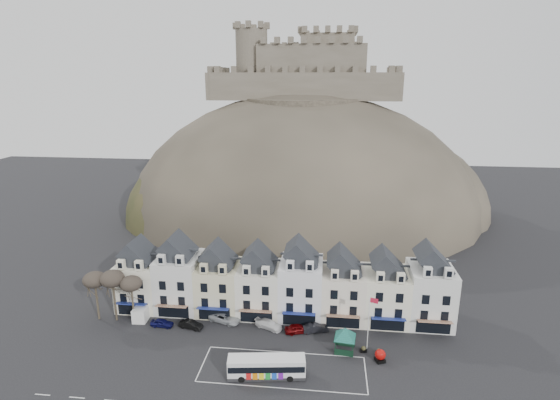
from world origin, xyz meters
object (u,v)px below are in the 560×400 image
(bus_shelter, at_px, (345,333))
(white_van, at_px, (143,310))
(car_charcoal, at_px, (315,328))
(car_silver, at_px, (225,318))
(red_buoy, at_px, (380,355))
(flagpole, at_px, (369,319))
(car_black, at_px, (191,325))
(bus, at_px, (266,366))
(car_white, at_px, (269,324))
(car_maroon, at_px, (298,329))
(car_navy, at_px, (162,323))

(bus_shelter, distance_m, white_van, 32.96)
(car_charcoal, bearing_deg, car_silver, 68.07)
(red_buoy, relative_size, flagpole, 0.21)
(car_black, bearing_deg, white_van, 86.89)
(flagpole, xyz_separation_m, car_silver, (-22.17, 4.88, -4.13))
(bus, bearing_deg, car_white, 88.85)
(car_silver, height_order, car_maroon, car_silver)
(bus_shelter, height_order, white_van, bus_shelter)
(white_van, distance_m, car_white, 20.85)
(bus_shelter, height_order, car_black, bus_shelter)
(bus_shelter, xyz_separation_m, car_silver, (-18.84, 5.75, -2.19))
(red_buoy, distance_m, car_charcoal, 11.10)
(car_silver, bearing_deg, car_maroon, -79.91)
(red_buoy, bearing_deg, car_silver, 162.17)
(car_white, height_order, car_maroon, car_maroon)
(bus_shelter, xyz_separation_m, car_black, (-23.66, 3.25, -2.28))
(car_white, distance_m, car_charcoal, 7.26)
(car_white, xyz_separation_m, car_charcoal, (7.26, -0.22, -0.00))
(car_silver, xyz_separation_m, car_white, (7.26, -1.06, -0.07))
(flagpole, relative_size, car_white, 1.90)
(car_navy, distance_m, car_white, 16.81)
(white_van, distance_m, car_black, 9.11)
(red_buoy, bearing_deg, car_navy, 171.25)
(bus, height_order, white_van, bus)
(car_black, bearing_deg, car_navy, 102.84)
(red_buoy, bearing_deg, car_black, 169.83)
(car_navy, bearing_deg, bus_shelter, -93.48)
(bus_shelter, bearing_deg, car_black, 178.99)
(car_navy, bearing_deg, flagpole, -91.23)
(bus, xyz_separation_m, car_charcoal, (5.98, 11.18, -0.92))
(bus, bearing_deg, car_navy, 143.53)
(white_van, bearing_deg, red_buoy, -14.38)
(car_silver, bearing_deg, red_buoy, -88.95)
(car_black, bearing_deg, car_charcoal, -73.54)
(bus, height_order, bus_shelter, bus_shelter)
(car_white, xyz_separation_m, car_maroon, (4.63, -0.78, 0.05))
(flagpole, bearing_deg, car_charcoal, 154.81)
(bus_shelter, relative_size, car_white, 1.31)
(flagpole, height_order, car_silver, flagpole)
(car_black, relative_size, car_white, 0.85)
(bus_shelter, bearing_deg, red_buoy, -14.28)
(bus_shelter, xyz_separation_m, car_navy, (-28.34, 3.25, -2.30))
(car_navy, relative_size, car_silver, 0.70)
(car_navy, bearing_deg, bus, -115.85)
(car_black, relative_size, car_maroon, 0.93)
(car_charcoal, bearing_deg, flagpole, -132.09)
(bus, height_order, car_white, bus)
(car_navy, height_order, car_silver, car_silver)
(car_navy, distance_m, car_black, 4.68)
(flagpole, distance_m, car_black, 27.42)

